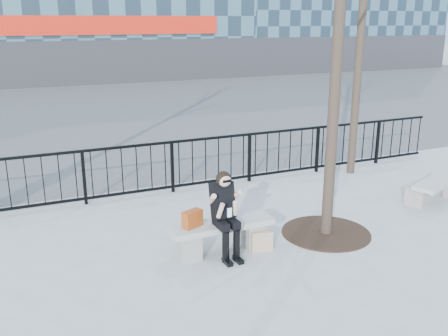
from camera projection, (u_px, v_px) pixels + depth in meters
name	position (u px, v px, depth m)	size (l,w,h in m)	color
ground	(221.00, 251.00, 7.84)	(120.00, 120.00, 0.00)	gray
street_surface	(78.00, 106.00, 20.97)	(60.00, 23.00, 0.01)	#474747
railing	(163.00, 168.00, 10.31)	(14.00, 0.06, 1.10)	black
tree_grate	(326.00, 233.00, 8.49)	(1.50, 1.50, 0.02)	black
bench_main	(221.00, 234.00, 7.75)	(1.65, 0.46, 0.49)	slate
bench_second	(437.00, 188.00, 9.92)	(1.55, 0.43, 0.46)	slate
seated_woman	(226.00, 215.00, 7.51)	(0.50, 0.64, 1.34)	black
handbag	(192.00, 219.00, 7.50)	(0.31, 0.15, 0.26)	#9A3C13
shopping_bag	(262.00, 241.00, 7.82)	(0.34, 0.13, 0.32)	beige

